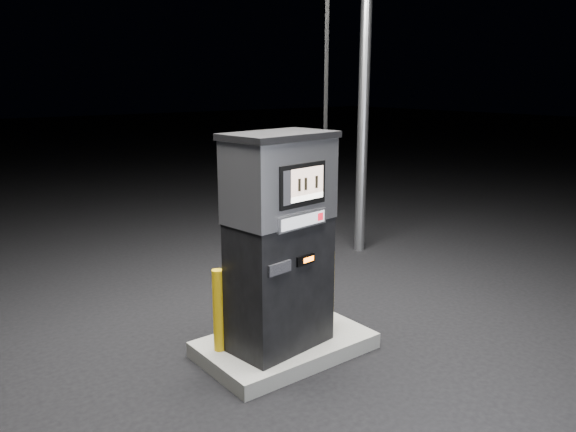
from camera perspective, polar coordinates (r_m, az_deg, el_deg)
ground at (r=5.61m, az=-0.31°, el=-13.65°), size 80.00×80.00×0.00m
pump_island at (r=5.58m, az=-0.31°, el=-12.97°), size 1.60×1.00×0.15m
fuel_dispenser at (r=5.05m, az=-0.80°, el=-2.48°), size 1.13×0.70×4.12m
bollard_left at (r=5.20m, az=-7.07°, el=-9.50°), size 0.14×0.14×0.78m
bollard_right at (r=5.70m, az=4.19°, el=-7.28°), size 0.13×0.13×0.78m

